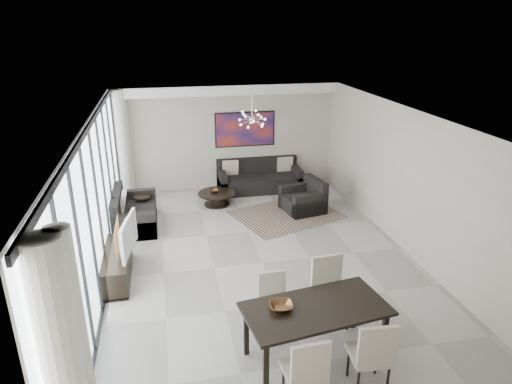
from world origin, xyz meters
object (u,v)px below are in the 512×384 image
object	(u,v)px
tv_console	(117,265)
television	(122,236)
dining_table	(316,313)
sofa_main	(259,180)
coffee_table	(217,198)

from	to	relation	value
tv_console	television	distance (m)	0.60
television	dining_table	distance (m)	3.90
tv_console	dining_table	size ratio (longest dim) A/B	0.79
sofa_main	television	size ratio (longest dim) A/B	2.07
tv_console	dining_table	bearing A→B (deg)	-44.09
coffee_table	dining_table	world-z (taller)	dining_table
coffee_table	dining_table	xyz separation A→B (m)	(0.62, -5.95, 0.55)
coffee_table	dining_table	bearing A→B (deg)	-84.04
television	tv_console	bearing A→B (deg)	101.82
sofa_main	dining_table	size ratio (longest dim) A/B	1.10
television	dining_table	bearing A→B (deg)	-126.68
tv_console	dining_table	world-z (taller)	dining_table
coffee_table	tv_console	xyz separation A→B (m)	(-2.26, -3.15, 0.07)
sofa_main	television	distance (m)	5.31
television	dining_table	size ratio (longest dim) A/B	0.53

